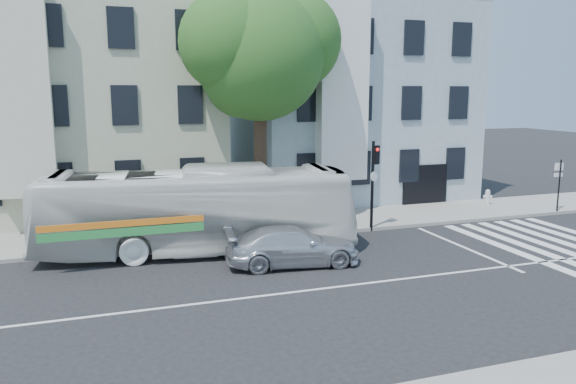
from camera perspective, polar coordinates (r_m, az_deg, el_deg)
name	(u,v)px	position (r m, az deg, el deg)	size (l,w,h in m)	color
ground	(337,287)	(17.74, 4.99, -9.60)	(120.00, 120.00, 0.00)	black
sidewalk_far	(264,227)	(24.94, -2.44, -3.53)	(80.00, 4.00, 0.15)	gray
building_left	(91,101)	(30.25, -19.42, 8.70)	(12.00, 10.00, 11.00)	#A8AD91
building_right	(345,100)	(33.25, 5.79, 9.31)	(12.00, 10.00, 11.00)	#8B9AA5
street_tree	(259,48)	(25.01, -2.93, 14.41)	(7.30, 5.90, 11.10)	#2D2116
bus	(197,210)	(21.19, -9.20, -1.83)	(11.68, 2.73, 3.25)	silver
sedan	(293,246)	(19.65, 0.47, -5.50)	(4.68, 1.90, 1.36)	silver
hedge	(215,231)	(22.65, -7.39, -3.93)	(8.50, 0.84, 0.70)	#2C531B
traffic_signal	(374,174)	(24.16, 8.71, 1.84)	(0.40, 0.52, 3.92)	black
fire_hydrant	(488,197)	(31.13, 19.62, -0.45)	(0.45, 0.32, 0.79)	silver
far_sign_pole	(559,179)	(30.49, 25.82, 1.23)	(0.46, 0.18, 2.57)	black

